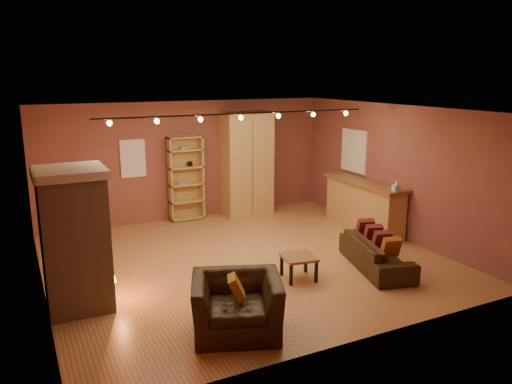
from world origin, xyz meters
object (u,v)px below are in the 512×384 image
loveseat (377,248)px  coffee_table (299,259)px  armoire (247,164)px  armchair (237,296)px  bar_counter (364,205)px  bookcase (185,178)px  fireplace (75,239)px

loveseat → coffee_table: 1.52m
coffee_table → armoire: bearing=76.6°
loveseat → armchair: armchair is taller
loveseat → armoire: bearing=22.8°
bar_counter → loveseat: bearing=-122.6°
loveseat → armchair: bearing=122.7°
armoire → bar_counter: size_ratio=1.10×
bookcase → loveseat: bookcase is taller
bookcase → armoire: 1.56m
armchair → bar_counter: bearing=54.5°
fireplace → loveseat: 5.08m
armoire → loveseat: (0.53, -4.29, -0.89)m
bar_counter → loveseat: (-1.26, -1.97, -0.18)m
loveseat → coffee_table: bearing=98.3°
armchair → bookcase: bearing=99.4°
loveseat → bar_counter: bearing=-16.8°
armoire → loveseat: bearing=-82.9°
bookcase → coffee_table: bearing=-82.7°
fireplace → armoire: size_ratio=0.84×
armoire → coffee_table: bearing=-103.4°
bookcase → armchair: size_ratio=1.45×
loveseat → coffee_table: (-1.50, 0.20, -0.03)m
fireplace → bookcase: bearing=52.0°
armchair → coffee_table: armchair is taller
bar_counter → coffee_table: 3.29m
bookcase → fireplace: bearing=-128.0°
armoire → coffee_table: 4.31m
coffee_table → fireplace: bearing=170.8°
armoire → bar_counter: bearing=-52.3°
fireplace → coffee_table: 3.59m
bar_counter → armoire: bearing=127.7°
bar_counter → coffee_table: size_ratio=3.71×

